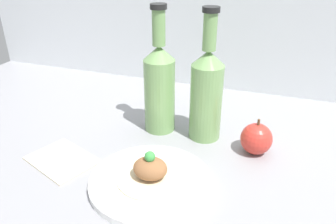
% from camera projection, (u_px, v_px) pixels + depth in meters
% --- Properties ---
extents(ground_plane, '(1.80, 1.10, 0.04)m').
position_uv_depth(ground_plane, '(169.00, 184.00, 0.70)').
color(ground_plane, gray).
extents(plate, '(0.25, 0.25, 0.02)m').
position_uv_depth(plate, '(151.00, 181.00, 0.67)').
color(plate, white).
rests_on(plate, ground_plane).
extents(plated_food, '(0.14, 0.14, 0.06)m').
position_uv_depth(plated_food, '(150.00, 171.00, 0.66)').
color(plated_food, beige).
rests_on(plated_food, plate).
extents(cider_bottle_left, '(0.08, 0.08, 0.32)m').
position_uv_depth(cider_bottle_left, '(159.00, 85.00, 0.83)').
color(cider_bottle_left, '#729E5B').
rests_on(cider_bottle_left, ground_plane).
extents(cider_bottle_right, '(0.08, 0.08, 0.32)m').
position_uv_depth(cider_bottle_right, '(206.00, 92.00, 0.79)').
color(cider_bottle_right, '#729E5B').
rests_on(cider_bottle_right, ground_plane).
extents(apple, '(0.07, 0.07, 0.09)m').
position_uv_depth(apple, '(256.00, 139.00, 0.76)').
color(apple, red).
rests_on(apple, ground_plane).
extents(napkin, '(0.18, 0.16, 0.01)m').
position_uv_depth(napkin, '(62.00, 159.00, 0.75)').
color(napkin, beige).
rests_on(napkin, ground_plane).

